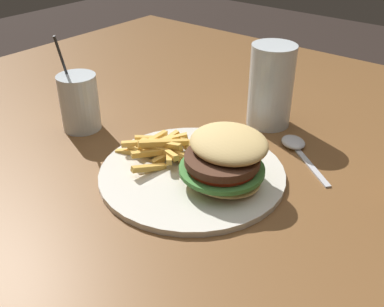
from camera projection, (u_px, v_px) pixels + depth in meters
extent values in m
cube|color=brown|center=(198.00, 168.00, 0.78)|extent=(1.51, 1.35, 0.03)
cylinder|color=brown|center=(156.00, 124.00, 1.75)|extent=(0.07, 0.07, 0.72)
cylinder|color=silver|center=(192.00, 173.00, 0.72)|extent=(0.30, 0.30, 0.01)
ellipsoid|color=#DBB770|center=(221.00, 177.00, 0.69)|extent=(0.13, 0.11, 0.02)
cylinder|color=#428438|center=(222.00, 169.00, 0.68)|extent=(0.13, 0.13, 0.01)
cylinder|color=red|center=(222.00, 165.00, 0.68)|extent=(0.11, 0.11, 0.01)
cylinder|color=#4C2D1E|center=(222.00, 159.00, 0.67)|extent=(0.12, 0.12, 0.01)
ellipsoid|color=#DBB770|center=(229.00, 143.00, 0.67)|extent=(0.13, 0.11, 0.04)
cube|color=gold|center=(149.00, 168.00, 0.71)|extent=(0.03, 0.06, 0.02)
cube|color=gold|center=(193.00, 155.00, 0.75)|extent=(0.08, 0.04, 0.03)
cube|color=gold|center=(160.00, 144.00, 0.75)|extent=(0.08, 0.02, 0.02)
cube|color=gold|center=(186.00, 159.00, 0.73)|extent=(0.09, 0.02, 0.01)
cube|color=gold|center=(166.00, 152.00, 0.74)|extent=(0.07, 0.04, 0.02)
cube|color=gold|center=(180.00, 159.00, 0.73)|extent=(0.08, 0.04, 0.01)
cube|color=gold|center=(143.00, 150.00, 0.76)|extent=(0.06, 0.03, 0.01)
cube|color=gold|center=(151.00, 141.00, 0.78)|extent=(0.02, 0.09, 0.02)
cube|color=gold|center=(164.00, 143.00, 0.74)|extent=(0.05, 0.08, 0.02)
cube|color=gold|center=(163.00, 142.00, 0.78)|extent=(0.03, 0.07, 0.03)
cube|color=gold|center=(147.00, 143.00, 0.76)|extent=(0.07, 0.06, 0.01)
cube|color=gold|center=(168.00, 155.00, 0.74)|extent=(0.02, 0.06, 0.02)
cube|color=gold|center=(153.00, 153.00, 0.73)|extent=(0.04, 0.07, 0.01)
cube|color=gold|center=(169.00, 154.00, 0.74)|extent=(0.05, 0.06, 0.02)
cube|color=gold|center=(161.00, 150.00, 0.74)|extent=(0.07, 0.05, 0.03)
cube|color=gold|center=(134.00, 151.00, 0.76)|extent=(0.07, 0.03, 0.03)
cube|color=gold|center=(189.00, 158.00, 0.74)|extent=(0.09, 0.03, 0.01)
cube|color=gold|center=(188.00, 167.00, 0.72)|extent=(0.06, 0.05, 0.02)
cube|color=gold|center=(169.00, 142.00, 0.78)|extent=(0.08, 0.04, 0.04)
cube|color=gold|center=(191.00, 144.00, 0.78)|extent=(0.07, 0.02, 0.02)
cube|color=gold|center=(156.00, 139.00, 0.80)|extent=(0.06, 0.06, 0.02)
cube|color=gold|center=(162.00, 141.00, 0.77)|extent=(0.07, 0.07, 0.03)
cylinder|color=silver|center=(271.00, 86.00, 0.85)|extent=(0.08, 0.08, 0.16)
cylinder|color=#B26B19|center=(271.00, 89.00, 0.85)|extent=(0.07, 0.07, 0.15)
cylinder|color=silver|center=(79.00, 103.00, 0.84)|extent=(0.07, 0.07, 0.11)
cylinder|color=yellow|center=(80.00, 105.00, 0.85)|extent=(0.06, 0.06, 0.10)
cylinder|color=black|center=(69.00, 81.00, 0.83)|extent=(0.01, 0.04, 0.18)
ellipsoid|color=silver|center=(293.00, 142.00, 0.81)|extent=(0.06, 0.06, 0.01)
cube|color=silver|center=(312.00, 168.00, 0.75)|extent=(0.10, 0.08, 0.00)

